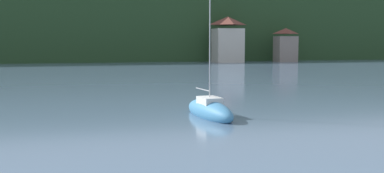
% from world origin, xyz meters
% --- Properties ---
extents(wooded_hillside, '(352.00, 71.81, 41.61)m').
position_xyz_m(wooded_hillside, '(14.66, 175.36, 7.29)').
color(wooded_hillside, '#264223').
rests_on(wooded_hillside, ground_plane).
extents(shore_building_west, '(6.91, 6.07, 11.00)m').
position_xyz_m(shore_building_west, '(29.71, 128.80, 5.34)').
color(shore_building_west, beige).
rests_on(shore_building_west, ground_plane).
extents(shore_building_westcentral, '(5.18, 4.21, 8.31)m').
position_xyz_m(shore_building_westcentral, '(44.56, 127.91, 4.03)').
color(shore_building_westcentral, gray).
rests_on(shore_building_westcentral, ground_plane).
extents(sailboat_mid_0, '(2.35, 6.26, 8.67)m').
position_xyz_m(sailboat_mid_0, '(2.37, 53.61, 0.39)').
color(sailboat_mid_0, teal).
rests_on(sailboat_mid_0, ground_plane).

